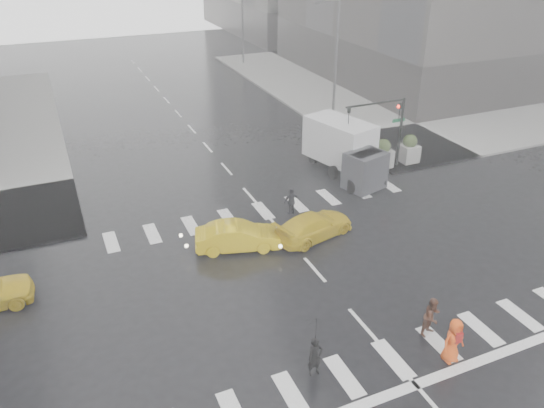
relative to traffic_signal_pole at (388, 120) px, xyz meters
name	(u,v)px	position (x,y,z in m)	size (l,w,h in m)	color
ground	(315,270)	(-9.01, -8.01, -3.22)	(120.00, 120.00, 0.00)	black
sidewalk_ne	(424,106)	(10.49, 9.49, -3.14)	(35.00, 35.00, 0.15)	slate
road_markings	(315,270)	(-9.01, -8.01, -3.21)	(18.00, 48.00, 0.01)	silver
traffic_signal_pole	(388,120)	(0.00, 0.00, 0.00)	(4.45, 0.42, 4.50)	black
street_lamp_near	(335,55)	(1.86, 9.99, 1.73)	(2.15, 0.22, 9.00)	#59595B
street_lamp_far	(241,17)	(1.86, 29.99, 1.73)	(2.15, 0.22, 9.00)	#59595B
planter_west	(355,159)	(-2.01, 0.19, -2.23)	(1.10, 1.10, 1.80)	slate
planter_mid	(383,154)	(-0.01, 0.19, -2.23)	(1.10, 1.10, 1.80)	slate
planter_east	(409,149)	(1.99, 0.19, -2.23)	(1.10, 1.10, 1.80)	slate
pedestrian_black	(316,336)	(-11.89, -13.49, -1.56)	(1.01, 1.02, 2.43)	black
pedestrian_brown	(432,317)	(-6.97, -13.43, -2.41)	(0.78, 0.61, 1.60)	#4C291B
pedestrian_orange	(453,340)	(-7.18, -14.81, -2.34)	(0.87, 0.58, 1.75)	#E84B10
pedestrian_far_a	(292,201)	(-7.75, -2.92, -2.48)	(0.87, 0.53, 1.48)	black
pedestrian_far_b	(340,164)	(-3.05, 0.12, -2.38)	(1.08, 0.60, 1.68)	black
taxi_mid	(238,236)	(-11.54, -4.99, -2.56)	(1.39, 4.00, 1.32)	#DAB60B
taxi_rear	(314,226)	(-7.75, -5.46, -2.60)	(1.74, 3.77, 1.24)	#DAB60B
box_truck	(346,149)	(-2.61, 0.31, -1.51)	(2.25, 6.00, 3.19)	silver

